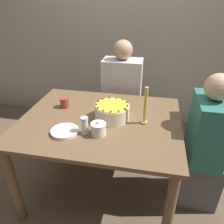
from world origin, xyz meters
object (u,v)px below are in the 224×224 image
person_woman_floral (202,152)px  sugar_shaker (85,126)px  sugar_bowl (98,129)px  cake (112,112)px  person_man_blue_shirt (122,105)px  candle (145,109)px

person_woman_floral → sugar_shaker: bearing=107.6°
sugar_bowl → sugar_shaker: 0.10m
cake → person_woman_floral: bearing=2.8°
sugar_shaker → sugar_bowl: bearing=2.9°
sugar_shaker → person_man_blue_shirt: 0.97m
sugar_bowl → cake: bearing=78.5°
person_woman_floral → cake: bearing=92.8°
candle → cake: bearing=174.1°
sugar_bowl → candle: (0.30, 0.21, 0.08)m
cake → sugar_shaker: cake is taller
sugar_bowl → person_woman_floral: 0.89m
sugar_shaker → candle: bearing=28.6°
sugar_shaker → person_man_blue_shirt: person_man_blue_shirt is taller
sugar_bowl → person_man_blue_shirt: bearing=88.4°
cake → person_man_blue_shirt: bearing=92.0°
candle → person_man_blue_shirt: size_ratio=0.24×
cake → person_man_blue_shirt: (-0.02, 0.67, -0.28)m
cake → candle: size_ratio=0.92×
sugar_shaker → candle: candle is taller
cake → candle: bearing=-5.9°
cake → candle: (0.25, -0.03, 0.06)m
person_woman_floral → candle: bearing=97.4°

